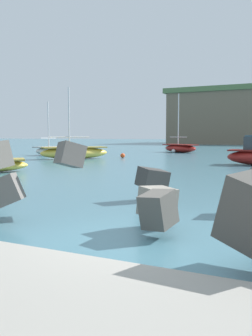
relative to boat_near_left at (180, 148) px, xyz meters
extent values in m
plane|color=#42707F|center=(10.87, -37.89, -0.57)|extent=(400.00, 400.00, 0.00)
cube|color=slate|center=(11.03, -36.84, 0.05)|extent=(0.88, 0.91, 0.72)
cube|color=#605B56|center=(7.49, -37.84, 0.18)|extent=(1.15, 1.00, 0.94)
cube|color=#3D3A38|center=(9.59, -33.53, 0.15)|extent=(1.15, 1.13, 0.79)
cube|color=#4C4944|center=(11.30, -37.53, 0.03)|extent=(0.71, 0.82, 0.82)
cube|color=#605B56|center=(8.47, -36.48, 1.02)|extent=(0.97, 1.02, 0.76)
ellipsoid|color=maroon|center=(0.00, 0.00, -0.07)|extent=(5.40, 4.23, 1.01)
cube|color=maroon|center=(0.00, 0.00, 0.40)|extent=(4.97, 3.89, 0.10)
cylinder|color=silver|center=(-0.33, 0.18, 3.56)|extent=(0.12, 0.12, 6.24)
cylinder|color=silver|center=(-0.33, 0.18, 1.34)|extent=(2.69, 1.56, 0.08)
ellipsoid|color=beige|center=(-10.61, -12.13, -0.11)|extent=(2.17, 4.17, 0.92)
cube|color=#9C9991|center=(-10.61, -12.13, 0.31)|extent=(1.99, 3.84, 0.10)
cylinder|color=silver|center=(-10.62, -12.44, 2.73)|extent=(0.12, 0.12, 4.76)
cylinder|color=silver|center=(-10.62, -12.44, 1.25)|extent=(0.21, 2.44, 0.08)
ellipsoid|color=#EAC64C|center=(-4.69, -16.47, -0.03)|extent=(5.46, 5.87, 1.08)
cube|color=#AF9539|center=(-4.69, -16.47, 0.47)|extent=(5.02, 5.40, 0.10)
cylinder|color=silver|center=(-5.00, -16.82, 3.14)|extent=(0.12, 0.12, 5.27)
cylinder|color=silver|center=(-5.00, -16.82, 1.41)|extent=(2.49, 2.83, 0.08)
sphere|color=silver|center=(-0.49, -1.14, -0.35)|extent=(0.44, 0.44, 0.44)
sphere|color=#E54C1E|center=(-1.48, -13.18, -0.35)|extent=(0.44, 0.44, 0.44)
camera|label=1|loc=(13.92, -44.48, 1.51)|focal=39.69mm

